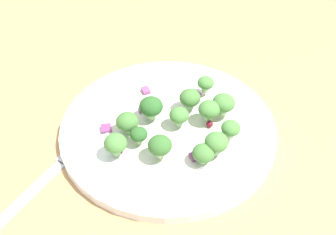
% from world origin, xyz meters
% --- Properties ---
extents(ground_plane, '(1.80, 1.80, 0.02)m').
position_xyz_m(ground_plane, '(0.00, 0.00, -0.01)').
color(ground_plane, tan).
extents(plate, '(0.27, 0.27, 0.02)m').
position_xyz_m(plate, '(0.01, 0.01, 0.01)').
color(plate, white).
rests_on(plate, ground_plane).
extents(dressing_pool, '(0.16, 0.16, 0.00)m').
position_xyz_m(dressing_pool, '(0.01, 0.01, 0.01)').
color(dressing_pool, white).
rests_on(dressing_pool, plate).
extents(broccoli_floret_0, '(0.03, 0.03, 0.03)m').
position_xyz_m(broccoli_floret_0, '(0.06, -0.01, 0.03)').
color(broccoli_floret_0, '#9EC684').
rests_on(broccoli_floret_0, plate).
extents(broccoli_floret_1, '(0.03, 0.03, 0.03)m').
position_xyz_m(broccoli_floret_1, '(-0.06, 0.00, 0.03)').
color(broccoli_floret_1, '#8EB77A').
rests_on(broccoli_floret_1, plate).
extents(broccoli_floret_2, '(0.02, 0.02, 0.02)m').
position_xyz_m(broccoli_floret_2, '(0.08, 0.03, 0.03)').
color(broccoli_floret_2, '#ADD18E').
rests_on(broccoli_floret_2, plate).
extents(broccoli_floret_3, '(0.03, 0.03, 0.03)m').
position_xyz_m(broccoli_floret_3, '(-0.04, 0.02, 0.03)').
color(broccoli_floret_3, '#8EB77A').
rests_on(broccoli_floret_3, plate).
extents(broccoli_floret_4, '(0.02, 0.02, 0.02)m').
position_xyz_m(broccoli_floret_4, '(0.06, -0.05, 0.03)').
color(broccoli_floret_4, '#9EC684').
rests_on(broccoli_floret_4, plate).
extents(broccoli_floret_5, '(0.02, 0.02, 0.02)m').
position_xyz_m(broccoli_floret_5, '(0.02, 0.00, 0.03)').
color(broccoli_floret_5, '#8EB77A').
rests_on(broccoli_floret_5, plate).
extents(broccoli_floret_6, '(0.03, 0.03, 0.03)m').
position_xyz_m(broccoli_floret_6, '(0.03, -0.06, 0.03)').
color(broccoli_floret_6, '#8EB77A').
rests_on(broccoli_floret_6, plate).
extents(broccoli_floret_7, '(0.03, 0.03, 0.03)m').
position_xyz_m(broccoli_floret_7, '(0.05, 0.02, 0.03)').
color(broccoli_floret_7, '#8EB77A').
rests_on(broccoli_floret_7, plate).
extents(broccoli_floret_8, '(0.03, 0.03, 0.03)m').
position_xyz_m(broccoli_floret_8, '(-0.00, 0.03, 0.03)').
color(broccoli_floret_8, '#9EC684').
rests_on(broccoli_floret_8, plate).
extents(broccoli_floret_9, '(0.03, 0.03, 0.03)m').
position_xyz_m(broccoli_floret_9, '(0.01, -0.06, 0.03)').
color(broccoli_floret_9, '#8EB77A').
rests_on(broccoli_floret_9, plate).
extents(broccoli_floret_10, '(0.03, 0.03, 0.03)m').
position_xyz_m(broccoli_floret_10, '(-0.02, -0.03, 0.03)').
color(broccoli_floret_10, '#9EC684').
rests_on(broccoli_floret_10, plate).
extents(broccoli_floret_11, '(0.02, 0.02, 0.02)m').
position_xyz_m(broccoli_floret_11, '(-0.03, -0.00, 0.03)').
color(broccoli_floret_11, '#ADD18E').
rests_on(broccoli_floret_11, plate).
extents(broccoli_floret_12, '(0.03, 0.03, 0.03)m').
position_xyz_m(broccoli_floret_12, '(0.08, -0.01, 0.04)').
color(broccoli_floret_12, '#9EC684').
rests_on(broccoli_floret_12, plate).
extents(cranberry_0, '(0.01, 0.01, 0.01)m').
position_xyz_m(cranberry_0, '(0.05, -0.02, 0.02)').
color(cranberry_0, maroon).
rests_on(cranberry_0, plate).
extents(cranberry_1, '(0.01, 0.01, 0.01)m').
position_xyz_m(cranberry_1, '(0.06, 0.04, 0.02)').
color(cranberry_1, '#4C0A14').
rests_on(cranberry_1, plate).
extents(cranberry_2, '(0.01, 0.01, 0.01)m').
position_xyz_m(cranberry_2, '(0.04, -0.06, 0.02)').
color(cranberry_2, maroon).
rests_on(cranberry_2, plate).
extents(cranberry_3, '(0.01, 0.01, 0.01)m').
position_xyz_m(cranberry_3, '(-0.06, -0.00, 0.02)').
color(cranberry_3, '#4C0A14').
rests_on(cranberry_3, plate).
extents(onion_bit_0, '(0.02, 0.02, 0.00)m').
position_xyz_m(onion_bit_0, '(-0.06, 0.04, 0.02)').
color(onion_bit_0, '#843D75').
rests_on(onion_bit_0, plate).
extents(onion_bit_1, '(0.01, 0.01, 0.01)m').
position_xyz_m(onion_bit_1, '(0.01, -0.05, 0.02)').
color(onion_bit_1, '#843D75').
rests_on(onion_bit_1, plate).
extents(onion_bit_2, '(0.02, 0.02, 0.00)m').
position_xyz_m(onion_bit_2, '(-0.00, 0.05, 0.01)').
color(onion_bit_2, '#843D75').
rests_on(onion_bit_2, plate).
extents(onion_bit_3, '(0.01, 0.01, 0.01)m').
position_xyz_m(onion_bit_3, '(0.07, 0.03, 0.02)').
color(onion_bit_3, '#843D75').
rests_on(onion_bit_3, plate).
extents(onion_bit_4, '(0.01, 0.01, 0.00)m').
position_xyz_m(onion_bit_4, '(0.02, 0.08, 0.02)').
color(onion_bit_4, '#934C84').
rests_on(onion_bit_4, plate).
extents(fork, '(0.18, 0.10, 0.01)m').
position_xyz_m(fork, '(-0.16, 0.01, 0.00)').
color(fork, silver).
rests_on(fork, ground_plane).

